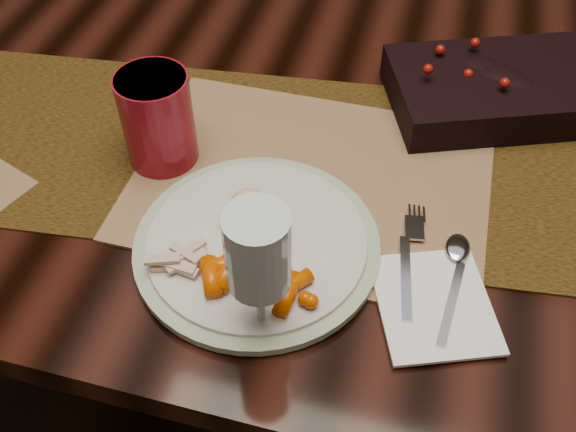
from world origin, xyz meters
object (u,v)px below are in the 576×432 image
(red_cup, at_px, (158,119))
(baby_carrots, at_px, (257,281))
(dinner_plate, at_px, (257,243))
(napkin, at_px, (434,304))
(dining_table, at_px, (322,258))
(mashed_potatoes, at_px, (256,201))
(turkey_shreds, at_px, (178,259))
(wine_glass, at_px, (259,278))
(placemat_main, at_px, (311,180))
(centerpiece, at_px, (519,83))

(red_cup, bearing_deg, baby_carrots, -44.79)
(baby_carrots, bearing_deg, dinner_plate, 107.16)
(baby_carrots, distance_m, napkin, 0.19)
(dining_table, bearing_deg, mashed_potatoes, -97.59)
(baby_carrots, bearing_deg, napkin, 10.69)
(dinner_plate, xyz_separation_m, turkey_shreds, (-0.07, -0.06, 0.02))
(wine_glass, bearing_deg, red_cup, 132.34)
(wine_glass, bearing_deg, placemat_main, 90.25)
(centerpiece, xyz_separation_m, napkin, (-0.07, -0.38, -0.03))
(dining_table, height_order, placemat_main, placemat_main)
(red_cup, bearing_deg, placemat_main, 2.09)
(turkey_shreds, bearing_deg, dining_table, 74.62)
(placemat_main, height_order, dinner_plate, dinner_plate)
(turkey_shreds, distance_m, napkin, 0.28)
(dinner_plate, relative_size, wine_glass, 1.64)
(placemat_main, xyz_separation_m, baby_carrots, (-0.01, -0.19, 0.03))
(wine_glass, bearing_deg, centerpiece, 61.64)
(dining_table, distance_m, mashed_potatoes, 0.49)
(dinner_plate, relative_size, napkin, 2.05)
(dinner_plate, relative_size, mashed_potatoes, 3.25)
(baby_carrots, relative_size, mashed_potatoes, 1.34)
(baby_carrots, relative_size, turkey_shreds, 1.66)
(dinner_plate, bearing_deg, dining_table, 85.28)
(turkey_shreds, height_order, wine_glass, wine_glass)
(dinner_plate, height_order, napkin, dinner_plate)
(red_cup, bearing_deg, centerpiece, 27.87)
(turkey_shreds, xyz_separation_m, red_cup, (-0.09, 0.17, 0.04))
(placemat_main, height_order, napkin, napkin)
(mashed_potatoes, bearing_deg, baby_carrots, -73.15)
(turkey_shreds, xyz_separation_m, napkin, (0.28, 0.03, -0.02))
(dinner_plate, bearing_deg, centerpiece, 51.66)
(turkey_shreds, height_order, red_cup, red_cup)
(baby_carrots, height_order, napkin, baby_carrots)
(centerpiece, xyz_separation_m, wine_glass, (-0.24, -0.45, 0.05))
(wine_glass, bearing_deg, baby_carrots, 113.28)
(centerpiece, relative_size, mashed_potatoes, 4.00)
(dining_table, xyz_separation_m, red_cup, (-0.19, -0.18, 0.44))
(dining_table, height_order, centerpiece, centerpiece)
(dining_table, xyz_separation_m, turkey_shreds, (-0.10, -0.35, 0.40))
(red_cup, height_order, wine_glass, wine_glass)
(dinner_plate, bearing_deg, red_cup, 144.02)
(placemat_main, bearing_deg, wine_glass, -89.61)
(dinner_plate, xyz_separation_m, wine_glass, (0.03, -0.10, 0.07))
(dining_table, distance_m, baby_carrots, 0.54)
(baby_carrots, bearing_deg, turkey_shreds, 175.59)
(centerpiece, height_order, dinner_plate, centerpiece)
(baby_carrots, xyz_separation_m, red_cup, (-0.18, 0.18, 0.04))
(napkin, bearing_deg, wine_glass, -178.54)
(dinner_plate, relative_size, red_cup, 2.29)
(placemat_main, relative_size, red_cup, 3.60)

